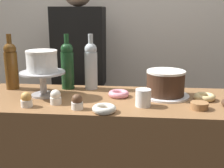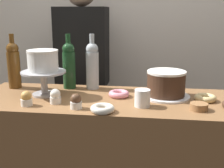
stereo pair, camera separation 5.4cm
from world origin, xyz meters
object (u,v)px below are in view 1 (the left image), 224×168
object	(u,v)px
cake_stand_pedestal	(43,79)
donut_pink	(119,94)
wine_bottle_clear	(91,65)
chocolate_round_cake	(166,83)
coffee_cup_ceramic	(143,98)
donut_sugar	(104,109)
barista_figure	(80,86)
donut_glazed	(205,97)
cupcake_vanilla	(56,97)
cupcake_caramel	(26,100)
cupcake_chocolate	(77,102)
cookie_stack	(199,106)
wine_bottle_green	(67,65)
white_layer_cake	(42,61)
wine_bottle_amber	(11,65)

from	to	relation	value
cake_stand_pedestal	donut_pink	bearing A→B (deg)	3.45
donut_pink	wine_bottle_clear	bearing A→B (deg)	138.71
chocolate_round_cake	coffee_cup_ceramic	size ratio (longest dim) A/B	2.43
chocolate_round_cake	donut_sugar	size ratio (longest dim) A/B	1.84
chocolate_round_cake	barista_figure	bearing A→B (deg)	139.45
cake_stand_pedestal	coffee_cup_ceramic	size ratio (longest dim) A/B	2.87
donut_pink	donut_glazed	bearing A→B (deg)	-2.07
cupcake_vanilla	donut_glazed	distance (m)	0.77
wine_bottle_clear	donut_pink	bearing A→B (deg)	-41.29
cake_stand_pedestal	cupcake_caramel	xyz separation A→B (m)	(-0.02, -0.19, -0.06)
cupcake_vanilla	donut_pink	bearing A→B (deg)	27.44
wine_bottle_clear	cupcake_chocolate	world-z (taller)	wine_bottle_clear
chocolate_round_cake	cookie_stack	xyz separation A→B (m)	(0.15, -0.20, -0.06)
cake_stand_pedestal	wine_bottle_green	xyz separation A→B (m)	(0.09, 0.17, 0.05)
donut_sugar	donut_glazed	xyz separation A→B (m)	(0.50, 0.24, 0.00)
cake_stand_pedestal	cookie_stack	bearing A→B (deg)	-10.03
donut_sugar	wine_bottle_clear	bearing A→B (deg)	107.37
white_layer_cake	wine_bottle_amber	world-z (taller)	wine_bottle_amber
cupcake_vanilla	coffee_cup_ceramic	size ratio (longest dim) A/B	0.87
white_layer_cake	chocolate_round_cake	size ratio (longest dim) A/B	0.80
white_layer_cake	chocolate_round_cake	bearing A→B (deg)	4.62
wine_bottle_amber	donut_sugar	size ratio (longest dim) A/B	2.91
white_layer_cake	cupcake_chocolate	xyz separation A→B (m)	(0.23, -0.20, -0.16)
wine_bottle_green	donut_pink	bearing A→B (deg)	-24.68
cupcake_chocolate	cookie_stack	xyz separation A→B (m)	(0.58, 0.06, -0.02)
white_layer_cake	barista_figure	distance (m)	0.61
cupcake_chocolate	donut_pink	xyz separation A→B (m)	(0.18, 0.22, -0.02)
wine_bottle_amber	cupcake_caramel	world-z (taller)	wine_bottle_amber
wine_bottle_green	barista_figure	size ratio (longest dim) A/B	0.20
white_layer_cake	cupcake_caramel	distance (m)	0.25
cupcake_caramel	cake_stand_pedestal	bearing A→B (deg)	82.90
wine_bottle_amber	cupcake_vanilla	world-z (taller)	wine_bottle_amber
wine_bottle_clear	cupcake_caramel	xyz separation A→B (m)	(-0.26, -0.37, -0.11)
cake_stand_pedestal	wine_bottle_clear	bearing A→B (deg)	37.48
wine_bottle_amber	chocolate_round_cake	bearing A→B (deg)	-5.18
wine_bottle_amber	barista_figure	xyz separation A→B (m)	(0.32, 0.41, -0.22)
donut_sugar	cookie_stack	size ratio (longest dim) A/B	1.33
wine_bottle_amber	wine_bottle_green	size ratio (longest dim) A/B	1.00
cupcake_caramel	wine_bottle_green	bearing A→B (deg)	71.68
cupcake_vanilla	cake_stand_pedestal	bearing A→B (deg)	128.61
white_layer_cake	cookie_stack	world-z (taller)	white_layer_cake
wine_bottle_amber	cupcake_caramel	size ratio (longest dim) A/B	4.38
chocolate_round_cake	wine_bottle_clear	world-z (taller)	wine_bottle_clear
chocolate_round_cake	cupcake_caramel	world-z (taller)	chocolate_round_cake
white_layer_cake	wine_bottle_clear	xyz separation A→B (m)	(0.23, 0.18, -0.05)
cupcake_vanilla	donut_pink	xyz separation A→B (m)	(0.30, 0.16, -0.02)
chocolate_round_cake	cupcake_chocolate	bearing A→B (deg)	-149.77
cupcake_caramel	cupcake_vanilla	xyz separation A→B (m)	(0.13, 0.05, 0.00)
cake_stand_pedestal	donut_glazed	world-z (taller)	cake_stand_pedestal
cupcake_chocolate	white_layer_cake	bearing A→B (deg)	139.15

